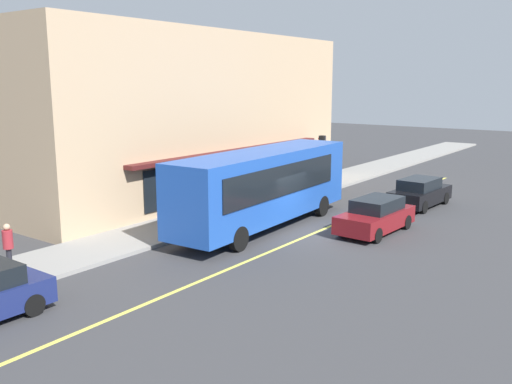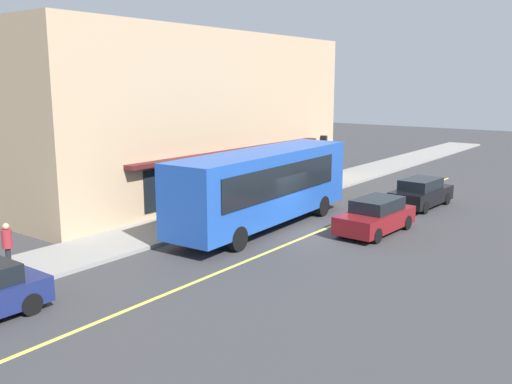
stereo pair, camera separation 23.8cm
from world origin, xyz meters
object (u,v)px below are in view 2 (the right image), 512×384
Objects in this scene: car_black at (421,193)px; car_maroon at (376,216)px; bus at (264,185)px; traffic_light at (324,149)px; pedestrian_by_curb at (7,242)px.

car_black is 1.00× the size of car_maroon.
car_black and car_maroon have the same top height.
bus is 9.45m from traffic_light.
bus is 2.56× the size of car_black.
car_black is at bearing -96.63° from traffic_light.
bus is 2.56× the size of car_maroon.
bus is 9.45m from car_black.
pedestrian_by_curb is at bearing 162.50° from bus.
traffic_light is at bearing 43.85° from car_maroon.
car_maroon is (2.23, -4.41, -1.24)m from bus.
car_black is (8.43, -4.10, -1.24)m from bus.
car_black is (-0.74, -6.35, -1.79)m from traffic_light.
traffic_light is at bearing -2.95° from pedestrian_by_curb.
bus is at bearing -166.21° from traffic_light.
pedestrian_by_curb is at bearing 158.57° from car_black.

